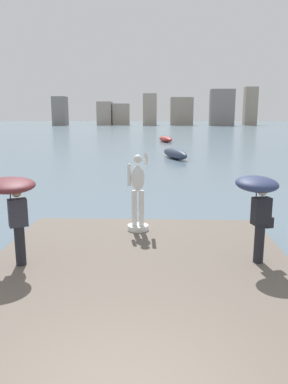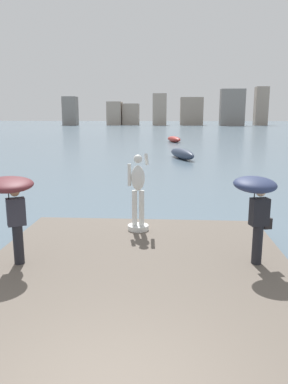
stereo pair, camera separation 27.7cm
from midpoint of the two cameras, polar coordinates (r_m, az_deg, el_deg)
name	(u,v)px [view 2 (the right image)]	position (r m, az deg, el deg)	size (l,w,h in m)	color
ground_plane	(163,147)	(43.69, 3.10, 6.99)	(400.00, 400.00, 0.00)	slate
pier	(129,314)	(6.83, -1.11, -18.28)	(6.81, 10.70, 0.40)	#60564C
statue_white_figure	(138,196)	(10.39, -0.16, -0.64)	(0.60, 0.86, 2.19)	silver
onlooker_left	(10,195)	(8.31, -19.06, -0.41)	(1.46, 1.46, 1.96)	black
onlooker_right	(256,197)	(8.29, 17.87, -0.69)	(1.11, 1.13, 1.97)	black
boat_near	(174,139)	(51.62, 4.81, 8.13)	(2.45, 4.66, 0.78)	#9E2D28
boat_mid	(182,154)	(31.56, 6.14, 5.90)	(2.44, 4.95, 0.87)	#2D384C
distant_skyline	(173,110)	(140.57, 4.49, 12.45)	(74.84, 13.82, 13.81)	gray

